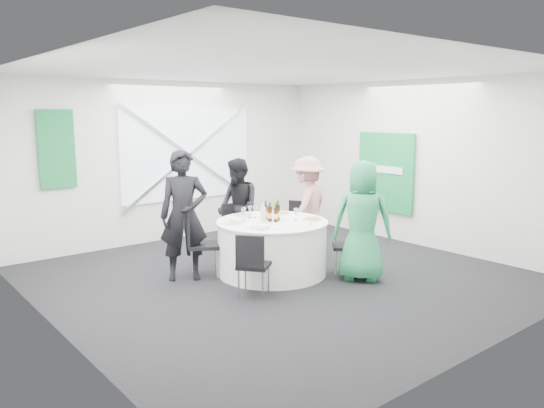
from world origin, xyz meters
TOP-DOWN VIEW (x-y plane):
  - floor at (0.00, 0.00)m, footprint 6.00×6.00m
  - ceiling at (0.00, 0.00)m, footprint 6.00×6.00m
  - wall_back at (0.00, 3.00)m, footprint 6.00×0.00m
  - wall_front at (0.00, -3.00)m, footprint 6.00×0.00m
  - wall_left at (-3.00, 0.00)m, footprint 0.00×6.00m
  - wall_right at (3.00, 0.00)m, footprint 0.00×6.00m
  - window_panel at (0.30, 2.96)m, footprint 2.60×0.03m
  - window_brace_a at (0.30, 2.92)m, footprint 2.63×0.05m
  - window_brace_b at (0.30, 2.92)m, footprint 2.63×0.05m
  - green_banner at (-2.00, 2.95)m, footprint 0.55×0.04m
  - green_sign at (2.94, 0.60)m, footprint 0.05×1.20m
  - banquet_table at (0.00, 0.20)m, footprint 1.56×1.56m
  - chair_back at (0.16, 1.31)m, footprint 0.43×0.43m
  - chair_back_left at (-0.89, 0.74)m, footprint 0.57×0.57m
  - chair_back_right at (1.05, 0.83)m, footprint 0.52×0.52m
  - chair_front_right at (0.82, -0.56)m, footprint 0.54×0.54m
  - chair_front_left at (-0.84, -0.44)m, footprint 0.52×0.52m
  - person_man_back_left at (-1.07, 0.77)m, footprint 0.77×0.68m
  - person_man_back at (0.22, 1.33)m, footprint 0.55×0.82m
  - person_woman_pink at (1.15, 0.71)m, footprint 1.12×0.84m
  - person_woman_green at (0.77, -0.77)m, footprint 0.90×0.95m
  - plate_back at (-0.09, 0.76)m, footprint 0.28×0.28m
  - plate_back_left at (-0.54, 0.42)m, footprint 0.29×0.29m
  - plate_back_right at (0.43, 0.52)m, footprint 0.26×0.26m
  - plate_front_right at (0.49, -0.10)m, footprint 0.28×0.28m
  - plate_front_left at (-0.43, -0.08)m, footprint 0.26×0.26m
  - napkin at (-0.42, -0.15)m, footprint 0.19×0.16m
  - beer_bottle_a at (-0.04, 0.19)m, footprint 0.06×0.06m
  - beer_bottle_b at (-0.02, 0.32)m, footprint 0.06×0.06m
  - beer_bottle_c at (0.09, 0.18)m, footprint 0.06×0.06m
  - beer_bottle_d at (-0.00, 0.11)m, footprint 0.06×0.06m
  - green_water_bottle at (0.17, 0.32)m, footprint 0.08×0.08m
  - clear_water_bottle at (-0.18, 0.17)m, footprint 0.08×0.08m
  - wine_glass_a at (0.29, 0.02)m, footprint 0.07×0.07m
  - wine_glass_b at (-0.10, 0.58)m, footprint 0.07×0.07m
  - wine_glass_c at (-0.24, 0.54)m, footprint 0.07×0.07m
  - wine_glass_d at (-0.02, 0.56)m, footprint 0.07×0.07m
  - wine_glass_e at (-0.34, 0.41)m, footprint 0.07×0.07m
  - fork_a at (0.57, 0.28)m, footprint 0.08×0.14m
  - knife_a at (0.36, 0.65)m, footprint 0.10×0.13m
  - fork_b at (-0.41, 0.60)m, footprint 0.08×0.14m
  - knife_b at (-0.55, 0.37)m, footprint 0.10×0.13m
  - fork_c at (-0.54, -0.01)m, footprint 0.11×0.13m
  - knife_c at (-0.30, -0.29)m, footprint 0.11×0.12m
  - fork_d at (0.27, -0.31)m, footprint 0.12×0.12m
  - knife_d at (0.53, -0.04)m, footprint 0.11×0.12m

SIDE VIEW (x-z plane):
  - floor at x=0.00m, z-range 0.00..0.00m
  - banquet_table at x=0.00m, z-range 0.00..0.76m
  - chair_front_left at x=-0.84m, z-range 0.07..0.88m
  - chair_back at x=0.16m, z-range 0.07..0.90m
  - chair_back_right at x=1.05m, z-range 0.07..0.90m
  - chair_front_right at x=0.82m, z-range 0.07..0.91m
  - chair_back_left at x=-0.89m, z-range 0.08..0.99m
  - fork_a at x=0.57m, z-range 0.76..0.77m
  - knife_a at x=0.36m, z-range 0.76..0.77m
  - fork_b at x=-0.41m, z-range 0.76..0.77m
  - knife_b at x=-0.55m, z-range 0.76..0.77m
  - fork_c at x=-0.54m, z-range 0.76..0.77m
  - knife_c at x=-0.30m, z-range 0.76..0.77m
  - fork_d at x=0.27m, z-range 0.76..0.77m
  - knife_d at x=0.53m, z-range 0.76..0.77m
  - plate_back at x=-0.09m, z-range 0.76..0.77m
  - plate_back_left at x=-0.54m, z-range 0.76..0.77m
  - plate_front_left at x=-0.43m, z-range 0.76..0.77m
  - person_man_back at x=0.22m, z-range 0.00..1.55m
  - plate_front_right at x=0.49m, z-range 0.76..0.80m
  - plate_back_right at x=0.43m, z-range 0.76..0.80m
  - person_woman_pink at x=1.15m, z-range 0.00..1.57m
  - napkin at x=-0.42m, z-range 0.78..0.82m
  - person_woman_green at x=0.77m, z-range 0.00..1.63m
  - beer_bottle_d at x=0.00m, z-range 0.73..0.99m
  - beer_bottle_a at x=-0.04m, z-range 0.73..1.00m
  - beer_bottle_b at x=-0.02m, z-range 0.73..1.00m
  - beer_bottle_c at x=0.09m, z-range 0.73..1.01m
  - clear_water_bottle at x=-0.18m, z-range 0.73..1.01m
  - green_water_bottle at x=0.17m, z-range 0.73..1.03m
  - person_man_back_left at x=-1.07m, z-range 0.00..1.77m
  - wine_glass_a at x=0.29m, z-range 0.80..0.97m
  - wine_glass_b at x=-0.10m, z-range 0.80..0.97m
  - wine_glass_c at x=-0.24m, z-range 0.80..0.97m
  - wine_glass_d at x=-0.02m, z-range 0.80..0.97m
  - wine_glass_e at x=-0.34m, z-range 0.80..0.97m
  - green_sign at x=2.94m, z-range 0.50..1.90m
  - wall_back at x=0.00m, z-range -1.60..4.40m
  - wall_front at x=0.00m, z-range -1.60..4.40m
  - wall_left at x=-3.00m, z-range -1.60..4.40m
  - wall_right at x=3.00m, z-range -1.60..4.40m
  - window_panel at x=0.30m, z-range 0.70..2.30m
  - window_brace_a at x=0.30m, z-range 0.58..2.42m
  - window_brace_b at x=0.30m, z-range 0.58..2.42m
  - green_banner at x=-2.00m, z-range 1.10..2.30m
  - ceiling at x=0.00m, z-range 2.80..2.80m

